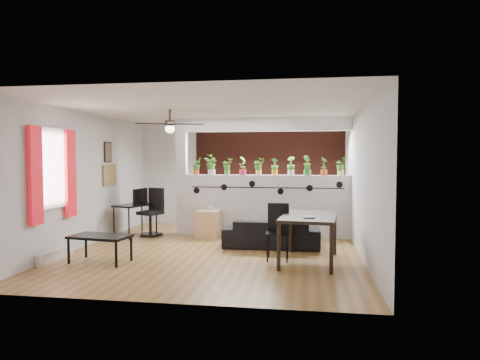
% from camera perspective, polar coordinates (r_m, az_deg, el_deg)
% --- Properties ---
extents(room_shell, '(6.30, 7.10, 2.90)m').
position_cam_1_polar(room_shell, '(7.98, -3.12, -0.08)').
color(room_shell, brown).
rests_on(room_shell, ground).
extents(partition_wall, '(3.60, 0.18, 1.35)m').
position_cam_1_polar(partition_wall, '(9.39, 3.56, -3.45)').
color(partition_wall, '#BCBCC1').
rests_on(partition_wall, ground).
extents(ceiling_header, '(3.60, 0.18, 0.30)m').
position_cam_1_polar(ceiling_header, '(9.36, 3.59, 7.41)').
color(ceiling_header, silver).
rests_on(ceiling_header, room_shell).
extents(pier_column, '(0.22, 0.20, 2.60)m').
position_cam_1_polar(pier_column, '(9.70, -7.74, 0.44)').
color(pier_column, '#BCBCC1').
rests_on(pier_column, ground).
extents(brick_panel, '(3.90, 0.05, 2.60)m').
position_cam_1_polar(brick_panel, '(10.81, 4.26, 0.72)').
color(brick_panel, '#9A3D2C').
rests_on(brick_panel, ground).
extents(vine_decal, '(3.31, 0.01, 0.30)m').
position_cam_1_polar(vine_decal, '(9.26, 3.51, -1.02)').
color(vine_decal, black).
rests_on(vine_decal, partition_wall).
extents(window_assembly, '(0.09, 1.30, 1.55)m').
position_cam_1_polar(window_assembly, '(7.81, -23.71, 1.14)').
color(window_assembly, white).
rests_on(window_assembly, room_shell).
extents(baseboard_heater, '(0.08, 1.00, 0.18)m').
position_cam_1_polar(baseboard_heater, '(7.97, -23.39, -9.11)').
color(baseboard_heater, silver).
rests_on(baseboard_heater, ground).
extents(corkboard, '(0.03, 0.60, 0.45)m').
position_cam_1_polar(corkboard, '(9.71, -16.99, 0.63)').
color(corkboard, olive).
rests_on(corkboard, room_shell).
extents(framed_art, '(0.03, 0.34, 0.44)m').
position_cam_1_polar(framed_art, '(9.66, -17.18, 3.59)').
color(framed_art, '#8C7259').
rests_on(framed_art, room_shell).
extents(ceiling_fan, '(1.19, 1.19, 0.43)m').
position_cam_1_polar(ceiling_fan, '(7.90, -9.32, 7.21)').
color(ceiling_fan, black).
rests_on(ceiling_fan, room_shell).
extents(potted_plant_0, '(0.16, 0.19, 0.37)m').
position_cam_1_polar(potted_plant_0, '(9.61, -5.86, 1.91)').
color(potted_plant_0, '#E6511B').
rests_on(potted_plant_0, partition_wall).
extents(potted_plant_1, '(0.30, 0.29, 0.45)m').
position_cam_1_polar(potted_plant_1, '(9.52, -3.81, 2.14)').
color(potted_plant_1, silver).
rests_on(potted_plant_1, partition_wall).
extents(potted_plant_2, '(0.22, 0.22, 0.36)m').
position_cam_1_polar(potted_plant_2, '(9.45, -1.73, 1.88)').
color(potted_plant_2, '#4A9034').
rests_on(potted_plant_2, partition_wall).
extents(potted_plant_3, '(0.24, 0.26, 0.42)m').
position_cam_1_polar(potted_plant_3, '(9.40, 0.37, 2.04)').
color(potted_plant_3, '#C71F44').
rests_on(potted_plant_3, partition_wall).
extents(potted_plant_4, '(0.22, 0.20, 0.37)m').
position_cam_1_polar(potted_plant_4, '(9.35, 2.50, 1.89)').
color(potted_plant_4, '#C5C846').
rests_on(potted_plant_4, partition_wall).
extents(potted_plant_5, '(0.21, 0.19, 0.37)m').
position_cam_1_polar(potted_plant_5, '(9.32, 4.65, 1.88)').
color(potted_plant_5, orange).
rests_on(potted_plant_5, partition_wall).
extents(potted_plant_6, '(0.24, 0.22, 0.40)m').
position_cam_1_polar(potted_plant_6, '(9.30, 6.81, 1.96)').
color(potted_plant_6, silver).
rests_on(potted_plant_6, partition_wall).
extents(potted_plant_7, '(0.23, 0.26, 0.43)m').
position_cam_1_polar(potted_plant_7, '(9.30, 8.98, 2.05)').
color(potted_plant_7, '#30822F').
rests_on(potted_plant_7, partition_wall).
extents(potted_plant_8, '(0.23, 0.25, 0.39)m').
position_cam_1_polar(potted_plant_8, '(9.31, 11.14, 1.89)').
color(potted_plant_8, '#C5421F').
rests_on(potted_plant_8, partition_wall).
extents(potted_plant_9, '(0.24, 0.23, 0.38)m').
position_cam_1_polar(potted_plant_9, '(9.33, 13.29, 1.84)').
color(potted_plant_9, '#E8ED53').
rests_on(potted_plant_9, partition_wall).
extents(sofa, '(1.77, 0.72, 0.51)m').
position_cam_1_polar(sofa, '(8.34, 4.22, -7.17)').
color(sofa, black).
rests_on(sofa, ground).
extents(cube_shelf, '(0.53, 0.48, 0.59)m').
position_cam_1_polar(cube_shelf, '(9.30, -4.23, -5.87)').
color(cube_shelf, tan).
rests_on(cube_shelf, ground).
extents(cup, '(0.16, 0.16, 0.09)m').
position_cam_1_polar(cup, '(9.24, -3.94, -3.78)').
color(cup, gray).
rests_on(cup, cube_shelf).
extents(computer_desk, '(0.81, 1.09, 0.70)m').
position_cam_1_polar(computer_desk, '(9.75, -13.75, -3.52)').
color(computer_desk, black).
rests_on(computer_desk, ground).
extents(monitor, '(0.33, 0.11, 0.18)m').
position_cam_1_polar(monitor, '(9.88, -13.43, -2.51)').
color(monitor, black).
rests_on(monitor, computer_desk).
extents(office_chair, '(0.57, 0.57, 1.03)m').
position_cam_1_polar(office_chair, '(9.67, -11.62, -4.62)').
color(office_chair, black).
rests_on(office_chair, ground).
extents(dining_table, '(1.01, 1.51, 0.78)m').
position_cam_1_polar(dining_table, '(7.16, 9.20, -5.31)').
color(dining_table, black).
rests_on(dining_table, ground).
extents(book, '(0.20, 0.25, 0.02)m').
position_cam_1_polar(book, '(6.85, 8.39, -4.88)').
color(book, gray).
rests_on(book, dining_table).
extents(folding_chair, '(0.39, 0.39, 0.95)m').
position_cam_1_polar(folding_chair, '(7.34, 5.10, -6.17)').
color(folding_chair, black).
rests_on(folding_chair, ground).
extents(coffee_table, '(1.02, 0.65, 0.45)m').
position_cam_1_polar(coffee_table, '(7.48, -18.15, -7.38)').
color(coffee_table, black).
rests_on(coffee_table, ground).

